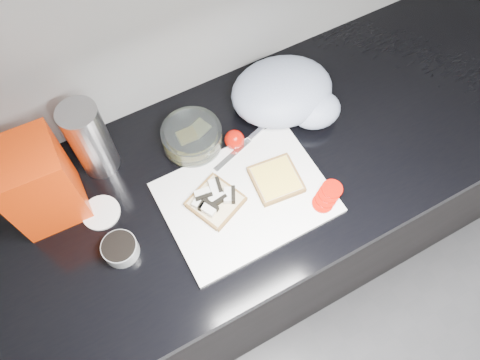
# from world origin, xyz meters

# --- Properties ---
(base_cabinet) EXTENTS (3.50, 0.60, 0.86)m
(base_cabinet) POSITION_xyz_m (0.00, 1.20, 0.43)
(base_cabinet) COLOR black
(base_cabinet) RESTS_ON ground
(countertop) EXTENTS (3.50, 0.64, 0.04)m
(countertop) POSITION_xyz_m (0.00, 1.20, 0.88)
(countertop) COLOR black
(countertop) RESTS_ON base_cabinet
(cutting_board) EXTENTS (0.40, 0.30, 0.01)m
(cutting_board) POSITION_xyz_m (0.13, 1.12, 0.91)
(cutting_board) COLOR white
(cutting_board) RESTS_ON countertop
(bread_left) EXTENTS (0.15, 0.15, 0.04)m
(bread_left) POSITION_xyz_m (0.06, 1.14, 0.92)
(bread_left) COLOR beige
(bread_left) RESTS_ON cutting_board
(bread_right) EXTENTS (0.13, 0.13, 0.02)m
(bread_right) POSITION_xyz_m (0.22, 1.12, 0.92)
(bread_right) COLOR beige
(bread_right) RESTS_ON cutting_board
(tomato_slices) EXTENTS (0.10, 0.08, 0.02)m
(tomato_slices) POSITION_xyz_m (0.30, 1.02, 0.92)
(tomato_slices) COLOR #B80E04
(tomato_slices) RESTS_ON cutting_board
(knife) EXTENTS (0.18, 0.07, 0.01)m
(knife) POSITION_xyz_m (0.21, 1.26, 0.91)
(knife) COLOR #B1B2B6
(knife) RESTS_ON cutting_board
(seed_tub) EXTENTS (0.08, 0.08, 0.04)m
(seed_tub) POSITION_xyz_m (-0.19, 1.14, 0.92)
(seed_tub) COLOR #979B9C
(seed_tub) RESTS_ON countertop
(tub_lid) EXTENTS (0.12, 0.12, 0.01)m
(tub_lid) POSITION_xyz_m (-0.20, 1.26, 0.90)
(tub_lid) COLOR white
(tub_lid) RESTS_ON countertop
(glass_bowl) EXTENTS (0.16, 0.16, 0.07)m
(glass_bowl) POSITION_xyz_m (0.08, 1.33, 0.93)
(glass_bowl) COLOR silver
(glass_bowl) RESTS_ON countertop
(bread_bag) EXTENTS (0.16, 0.15, 0.24)m
(bread_bag) POSITION_xyz_m (-0.29, 1.33, 1.02)
(bread_bag) COLOR red
(bread_bag) RESTS_ON countertop
(steel_canister) EXTENTS (0.09, 0.09, 0.22)m
(steel_canister) POSITION_xyz_m (-0.15, 1.39, 1.01)
(steel_canister) COLOR #A9AAAE
(steel_canister) RESTS_ON countertop
(grocery_bag) EXTENTS (0.31, 0.28, 0.12)m
(grocery_bag) POSITION_xyz_m (0.36, 1.32, 0.96)
(grocery_bag) COLOR #ADBED6
(grocery_bag) RESTS_ON countertop
(whole_tomatoes) EXTENTS (0.05, 0.05, 0.05)m
(whole_tomatoes) POSITION_xyz_m (0.18, 1.27, 0.93)
(whole_tomatoes) COLOR #B80E04
(whole_tomatoes) RESTS_ON countertop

